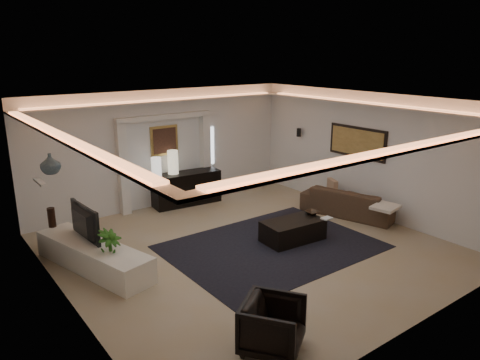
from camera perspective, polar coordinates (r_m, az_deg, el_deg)
floor at (r=9.18m, az=1.26°, el=-8.56°), size 7.00×7.00×0.00m
ceiling at (r=8.41m, az=1.38°, el=9.74°), size 7.00×7.00×0.00m
wall_back at (r=11.56m, az=-9.47°, el=3.93°), size 7.00×0.00×7.00m
wall_front at (r=6.46m, az=20.99°, el=-6.54°), size 7.00×0.00×7.00m
wall_left at (r=7.18m, az=-21.32°, el=-4.35°), size 0.00×7.00×7.00m
wall_right at (r=11.13m, az=15.66°, el=3.10°), size 0.00×7.00×7.00m
cove_soffit at (r=8.45m, az=1.37°, el=7.85°), size 7.00×7.00×0.04m
daylight_slit at (r=12.23m, az=-3.79°, el=4.28°), size 0.25×0.03×1.00m
area_rug at (r=9.27m, az=4.00°, el=-8.30°), size 4.00×3.00×0.01m
pilaster_left at (r=11.09m, az=-14.42°, el=1.27°), size 0.22×0.20×2.20m
pilaster_right at (r=12.11m, az=-4.35°, el=2.95°), size 0.22×0.20×2.20m
alcove_header at (r=11.34m, az=-9.42°, el=7.81°), size 2.52×0.20×0.12m
painting_frame at (r=11.50m, az=-9.45°, el=4.88°), size 0.74×0.04×0.74m
painting_canvas at (r=11.48m, az=-9.39°, el=4.87°), size 0.62×0.02×0.62m
art_panel_frame at (r=11.24m, az=14.46°, el=4.61°), size 0.04×1.64×0.74m
art_panel_gold at (r=11.22m, az=14.38°, el=4.59°), size 0.02×1.50×0.62m
wall_sconce at (r=12.43m, az=7.37°, el=5.92°), size 0.12×0.12×0.22m
wall_niche at (r=8.44m, az=-23.72°, el=-0.24°), size 0.10×0.55×0.04m
console at (r=11.71m, az=-6.70°, el=-1.11°), size 1.77×0.70×0.86m
lamp_left at (r=11.05m, az=-10.40°, el=1.41°), size 0.28×0.28×0.53m
lamp_right at (r=11.47m, az=-8.38°, el=2.04°), size 0.31×0.31×0.59m
media_ledge at (r=8.72m, az=-17.83°, el=-9.11°), size 1.32×2.74×0.50m
tv at (r=8.77m, az=-19.45°, el=-5.27°), size 1.12×0.23×0.64m
figurine at (r=9.65m, az=-22.47°, el=-4.50°), size 0.15×0.15×0.39m
ginger_jar at (r=8.81m, az=-22.63°, el=1.90°), size 0.39×0.39×0.37m
plant at (r=8.24m, az=-15.91°, el=-8.89°), size 0.68×0.68×0.86m
sofa at (r=11.21m, az=13.50°, el=-2.65°), size 2.36×1.47×0.64m
throw_blanket at (r=10.33m, az=17.74°, el=-3.24°), size 0.68×0.59×0.06m
throw_pillow at (r=11.49m, az=11.46°, el=-0.88°), size 0.26×0.40×0.39m
coffee_table at (r=9.53m, az=6.61°, el=-6.38°), size 1.31×0.78×0.47m
bowl at (r=9.87m, az=8.98°, el=-4.20°), size 0.31×0.31×0.07m
magazine at (r=9.65m, az=10.79°, el=-4.87°), size 0.23×0.17×0.03m
armchair at (r=6.23m, az=4.11°, el=-17.71°), size 1.07×1.07×0.71m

